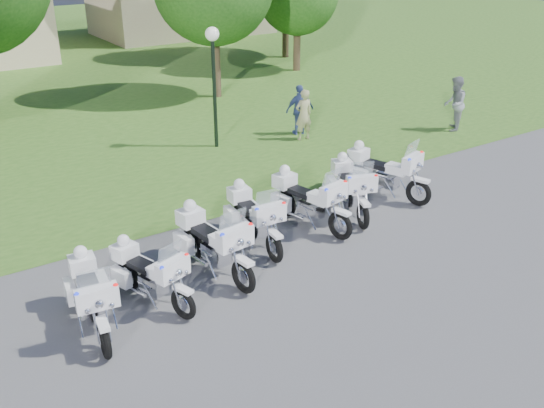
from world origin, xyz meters
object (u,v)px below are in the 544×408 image
lamp_post (213,57)px  bystander_c (300,110)px  motorcycle_1 (149,273)px  motorcycle_5 (350,186)px  motorcycle_4 (308,199)px  bystander_a (304,115)px  motorcycle_2 (212,241)px  motorcycle_3 (254,216)px  motorcycle_0 (91,295)px  motorcycle_6 (383,171)px  bystander_b (455,104)px

lamp_post → bystander_c: bearing=-8.1°
motorcycle_1 → motorcycle_5: motorcycle_5 is taller
motorcycle_4 → bystander_a: 6.58m
motorcycle_2 → motorcycle_4: motorcycle_2 is taller
motorcycle_4 → bystander_c: bystander_c is taller
motorcycle_3 → motorcycle_2: bearing=29.2°
motorcycle_0 → motorcycle_6: size_ratio=0.95×
motorcycle_2 → motorcycle_4: size_ratio=1.03×
bystander_b → bystander_c: (-4.83, 2.66, -0.09)m
lamp_post → bystander_b: size_ratio=2.02×
motorcycle_1 → motorcycle_4: motorcycle_4 is taller
motorcycle_1 → lamp_post: 9.48m
motorcycle_0 → motorcycle_3: motorcycle_3 is taller
lamp_post → bystander_a: lamp_post is taller
motorcycle_1 → motorcycle_3: 3.10m
motorcycle_1 → motorcycle_2: 1.59m
bystander_c → motorcycle_6: bearing=88.4°
motorcycle_2 → motorcycle_5: 4.42m
motorcycle_5 → bystander_b: bystander_b is taller
motorcycle_2 → motorcycle_6: 5.83m
motorcycle_4 → bystander_b: 9.48m
motorcycle_2 → motorcycle_3: (1.40, 0.62, -0.04)m
motorcycle_0 → motorcycle_2: motorcycle_2 is taller
motorcycle_6 → lamp_post: 6.69m
motorcycle_1 → motorcycle_3: motorcycle_3 is taller
lamp_post → bystander_a: 3.66m
motorcycle_6 → bystander_b: bearing=-172.3°
motorcycle_3 → lamp_post: bearing=-106.2°
motorcycle_1 → bystander_c: 11.03m
motorcycle_3 → lamp_post: 7.28m
lamp_post → bystander_b: bearing=-21.4°
motorcycle_5 → motorcycle_6: 1.41m
motorcycle_5 → bystander_c: size_ratio=1.32×
motorcycle_3 → bystander_b: (10.46, 3.32, 0.29)m
motorcycle_0 → bystander_b: size_ratio=1.21×
motorcycle_5 → motorcycle_3: bearing=23.9°
motorcycle_2 → bystander_b: (11.86, 3.94, 0.25)m
bystander_a → bystander_c: size_ratio=1.00×
motorcycle_6 → bystander_a: 5.14m
motorcycle_0 → motorcycle_5: bearing=-162.5°
motorcycle_4 → bystander_b: (8.89, 3.27, 0.27)m
motorcycle_6 → motorcycle_5: bearing=-6.5°
motorcycle_5 → bystander_b: size_ratio=1.19×
motorcycle_0 → bystander_c: bystander_c is taller
motorcycle_4 → bystander_a: size_ratio=1.41×
bystander_a → motorcycle_1: bearing=41.2°
motorcycle_5 → bystander_a: bearing=-92.5°
lamp_post → motorcycle_2: bearing=-119.2°
bystander_b → bystander_c: bystander_b is taller
motorcycle_2 → motorcycle_5: size_ratio=1.10×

